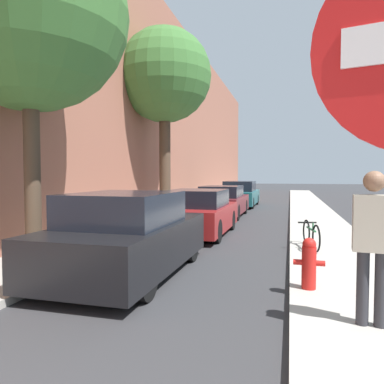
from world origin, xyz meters
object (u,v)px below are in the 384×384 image
object	(u,v)px
parked_car_black	(128,236)
pedestrian	(373,238)
parked_car_teal	(240,194)
bicycle	(311,235)
fire_hydrant	(309,263)
parked_car_red	(198,213)
street_tree_near	(29,12)
street_tree_far	(165,77)
parked_car_maroon	(222,202)

from	to	relation	value
parked_car_black	pedestrian	xyz separation A→B (m)	(3.77, -1.59, 0.42)
parked_car_teal	bicycle	size ratio (longest dim) A/B	3.11
parked_car_black	pedestrian	distance (m)	4.11
bicycle	pedestrian	bearing A→B (deg)	-95.73
fire_hydrant	parked_car_black	bearing A→B (deg)	173.21
pedestrian	parked_car_red	bearing A→B (deg)	-54.49
fire_hydrant	bicycle	size ratio (longest dim) A/B	0.52
parked_car_red	street_tree_near	bearing A→B (deg)	-116.37
parked_car_red	street_tree_far	bearing A→B (deg)	126.45
parked_car_maroon	bicycle	bearing A→B (deg)	-63.83
parked_car_red	bicycle	xyz separation A→B (m)	(3.19, -1.81, -0.22)
parked_car_black	fire_hydrant	xyz separation A→B (m)	(3.15, -0.38, -0.19)
fire_hydrant	pedestrian	distance (m)	1.49
fire_hydrant	parked_car_teal	bearing A→B (deg)	101.39
parked_car_maroon	parked_car_black	bearing A→B (deg)	-89.95
parked_car_black	parked_car_teal	size ratio (longest dim) A/B	0.88
parked_car_teal	street_tree_near	distance (m)	15.64
parked_car_black	parked_car_maroon	distance (m)	9.64
street_tree_far	fire_hydrant	world-z (taller)	street_tree_far
parked_car_black	parked_car_red	world-z (taller)	parked_car_black
pedestrian	bicycle	xyz separation A→B (m)	(-0.42, 4.40, -0.69)
parked_car_teal	street_tree_far	bearing A→B (deg)	-104.54
parked_car_maroon	bicycle	xyz separation A→B (m)	(3.36, -6.83, -0.21)
street_tree_near	bicycle	bearing A→B (deg)	26.67
parked_car_black	bicycle	bearing A→B (deg)	39.98
parked_car_maroon	street_tree_far	xyz separation A→B (m)	(-1.88, -2.24, 4.98)
parked_car_maroon	parked_car_teal	bearing A→B (deg)	89.23
street_tree_far	bicycle	distance (m)	8.69
fire_hydrant	pedestrian	bearing A→B (deg)	-62.94
parked_car_black	parked_car_teal	distance (m)	14.95
parked_car_maroon	street_tree_near	world-z (taller)	street_tree_near
parked_car_maroon	fire_hydrant	bearing A→B (deg)	-72.49
parked_car_teal	bicycle	world-z (taller)	parked_car_teal
parked_car_teal	street_tree_near	world-z (taller)	street_tree_near
parked_car_black	fire_hydrant	size ratio (longest dim) A/B	5.24
parked_car_black	street_tree_near	bearing A→B (deg)	177.93
parked_car_black	street_tree_far	xyz separation A→B (m)	(-1.89, 7.40, 4.92)
street_tree_near	fire_hydrant	distance (m)	6.92
parked_car_maroon	street_tree_far	size ratio (longest dim) A/B	0.58
street_tree_far	bicycle	xyz separation A→B (m)	(5.24, -4.59, -5.19)
parked_car_teal	street_tree_near	xyz separation A→B (m)	(-2.15, -14.87, 4.33)
parked_car_black	parked_car_maroon	size ratio (longest dim) A/B	0.95
parked_car_maroon	street_tree_far	distance (m)	5.78
street_tree_near	fire_hydrant	xyz separation A→B (m)	(5.24, -0.45, -4.50)
parked_car_red	street_tree_far	distance (m)	6.06
parked_car_black	fire_hydrant	distance (m)	3.18
street_tree_near	bicycle	size ratio (longest dim) A/B	4.62
parked_car_maroon	bicycle	distance (m)	7.61
street_tree_far	pedestrian	distance (m)	11.54
parked_car_black	parked_car_maroon	world-z (taller)	parked_car_black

